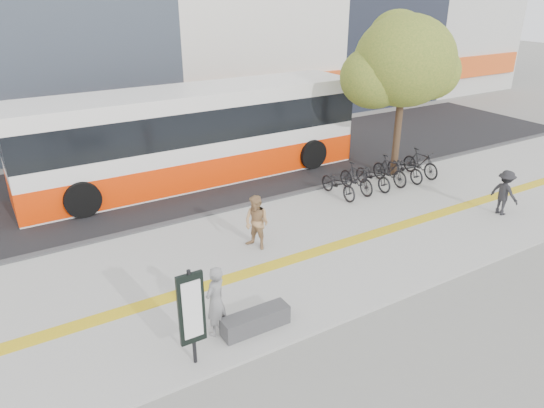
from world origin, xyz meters
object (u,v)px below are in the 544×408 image
bench (256,321)px  bus (194,138)px  signboard (192,310)px  seated_woman (215,301)px  street_tree (402,63)px  pedestrian_dark (505,193)px  pedestrian_tan (257,223)px

bench → bus: 10.18m
signboard → seated_woman: 1.13m
street_tree → seated_woman: (-10.58, -5.67, -3.60)m
signboard → seated_woman: size_ratio=1.32×
seated_woman → pedestrian_dark: bearing=155.0°
bench → pedestrian_tan: 3.88m
seated_woman → pedestrian_dark: 11.03m
bench → bus: bearing=74.3°
signboard → pedestrian_dark: signboard is taller
pedestrian_dark → bus: bearing=41.0°
pedestrian_dark → street_tree: bearing=4.8°
bus → seated_woman: size_ratio=8.03×
bench → pedestrian_dark: pedestrian_dark is taller
bench → seated_woman: seated_woman is taller
bench → seated_woman: size_ratio=0.96×
bench → signboard: (-1.60, -0.31, 1.06)m
bench → pedestrian_tan: bearing=60.1°
bus → pedestrian_tan: (-0.82, -6.38, -0.84)m
bench → street_tree: 12.23m
signboard → pedestrian_tan: signboard is taller
signboard → pedestrian_dark: bearing=7.0°
bench → pedestrian_dark: (10.20, 1.13, 0.55)m
seated_woman → signboard: bearing=10.1°
signboard → pedestrian_dark: (11.80, 1.44, -0.51)m
signboard → street_tree: 13.40m
pedestrian_tan → pedestrian_dark: size_ratio=1.06×
bench → pedestrian_tan: size_ratio=0.97×
street_tree → bus: (-7.05, 3.68, -2.77)m
pedestrian_dark → seated_woman: bearing=94.0°
bench → seated_woman: 1.06m
signboard → pedestrian_tan: 5.07m
street_tree → pedestrian_dark: size_ratio=4.07×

